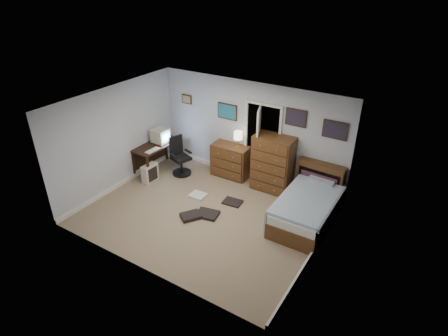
% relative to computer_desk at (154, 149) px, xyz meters
% --- Properties ---
extents(floor, '(5.00, 4.00, 0.02)m').
position_rel_computer_desk_xyz_m(floor, '(2.29, -1.00, -0.60)').
color(floor, gray).
rests_on(floor, ground).
extents(computer_desk, '(0.67, 1.34, 0.76)m').
position_rel_computer_desk_xyz_m(computer_desk, '(0.00, 0.00, 0.00)').
color(computer_desk, black).
rests_on(computer_desk, floor).
extents(crt_monitor, '(0.41, 0.38, 0.37)m').
position_rel_computer_desk_xyz_m(crt_monitor, '(0.11, 0.15, 0.36)').
color(crt_monitor, beige).
rests_on(crt_monitor, computer_desk).
extents(keyboard, '(0.17, 0.41, 0.02)m').
position_rel_computer_desk_xyz_m(keyboard, '(0.27, -0.35, 0.19)').
color(keyboard, beige).
rests_on(keyboard, computer_desk).
extents(pc_tower, '(0.23, 0.43, 0.46)m').
position_rel_computer_desk_xyz_m(pc_tower, '(0.29, -0.55, -0.36)').
color(pc_tower, beige).
rests_on(pc_tower, floor).
extents(office_chair, '(0.62, 0.62, 1.01)m').
position_rel_computer_desk_xyz_m(office_chair, '(0.69, 0.18, -0.19)').
color(office_chair, black).
rests_on(office_chair, floor).
extents(media_stack, '(0.17, 0.17, 0.81)m').
position_rel_computer_desk_xyz_m(media_stack, '(-0.03, 1.29, -0.18)').
color(media_stack, maroon).
rests_on(media_stack, floor).
extents(low_dresser, '(0.98, 0.51, 0.86)m').
position_rel_computer_desk_xyz_m(low_dresser, '(1.88, 0.77, -0.16)').
color(low_dresser, brown).
rests_on(low_dresser, floor).
extents(table_lamp, '(0.22, 0.22, 0.42)m').
position_rel_computer_desk_xyz_m(table_lamp, '(2.08, 0.77, 0.58)').
color(table_lamp, gold).
rests_on(table_lamp, low_dresser).
extents(doorway, '(0.96, 1.12, 2.05)m').
position_rel_computer_desk_xyz_m(doorway, '(2.64, 1.27, 0.42)').
color(doorway, black).
rests_on(doorway, floor).
extents(tall_dresser, '(0.95, 0.56, 1.39)m').
position_rel_computer_desk_xyz_m(tall_dresser, '(3.07, 0.75, 0.11)').
color(tall_dresser, brown).
rests_on(tall_dresser, floor).
extents(headboard_bookcase, '(1.07, 0.32, 0.95)m').
position_rel_computer_desk_xyz_m(headboard_bookcase, '(4.20, 0.86, -0.08)').
color(headboard_bookcase, brown).
rests_on(headboard_bookcase, floor).
extents(bed, '(1.12, 2.06, 0.67)m').
position_rel_computer_desk_xyz_m(bed, '(4.28, -0.05, -0.27)').
color(bed, brown).
rests_on(bed, floor).
extents(wall_posters, '(4.38, 0.04, 0.60)m').
position_rel_computer_desk_xyz_m(wall_posters, '(2.86, 0.98, 1.16)').
color(wall_posters, '#331E11').
rests_on(wall_posters, floor).
extents(floor_clutter, '(1.25, 1.42, 0.08)m').
position_rel_computer_desk_xyz_m(floor_clutter, '(2.20, -0.90, -0.55)').
color(floor_clutter, black).
rests_on(floor_clutter, floor).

